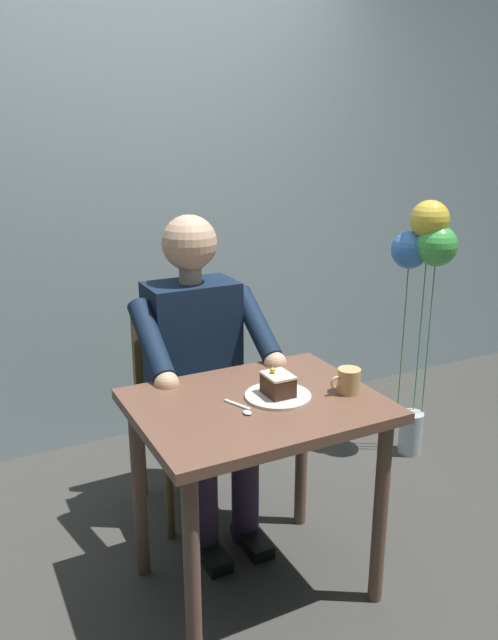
% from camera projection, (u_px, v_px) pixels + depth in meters
% --- Properties ---
extents(ground_plane, '(14.00, 14.00, 0.00)m').
position_uv_depth(ground_plane, '(256.00, 584.00, 2.28)').
color(ground_plane, '#3D3C38').
extents(cafe_rear_panel, '(6.40, 0.12, 3.00)m').
position_uv_depth(cafe_rear_panel, '(122.00, 150.00, 3.05)').
color(cafe_rear_panel, '#9CAFB8').
rests_on(cafe_rear_panel, ground).
extents(dining_table, '(0.81, 0.63, 0.74)m').
position_uv_depth(dining_table, '(256.00, 433.00, 2.10)').
color(dining_table, brown).
rests_on(dining_table, ground).
extents(chair, '(0.42, 0.42, 0.89)m').
position_uv_depth(chair, '(186.00, 396.00, 2.70)').
color(chair, brown).
rests_on(chair, ground).
extents(seated_person, '(0.53, 0.58, 1.29)m').
position_uv_depth(seated_person, '(200.00, 370.00, 2.51)').
color(seated_person, '#122138').
rests_on(seated_person, ground).
extents(dessert_plate, '(0.22, 0.22, 0.01)m').
position_uv_depth(dessert_plate, '(278.00, 396.00, 2.09)').
color(dessert_plate, silver).
rests_on(dessert_plate, dining_table).
extents(cake_slice, '(0.09, 0.11, 0.09)m').
position_uv_depth(cake_slice, '(278.00, 384.00, 2.08)').
color(cake_slice, '#3F2516').
rests_on(cake_slice, dessert_plate).
extents(coffee_cup, '(0.11, 0.08, 0.09)m').
position_uv_depth(coffee_cup, '(348.00, 380.00, 2.12)').
color(coffee_cup, tan).
rests_on(coffee_cup, dining_table).
extents(dessert_spoon, '(0.05, 0.14, 0.01)m').
position_uv_depth(dessert_spoon, '(243.00, 409.00, 2.00)').
color(dessert_spoon, silver).
rests_on(dessert_spoon, dining_table).
extents(balloon_display, '(0.25, 0.30, 1.29)m').
position_uv_depth(balloon_display, '(424.00, 268.00, 2.97)').
color(balloon_display, '#B2C1C6').
rests_on(balloon_display, ground).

